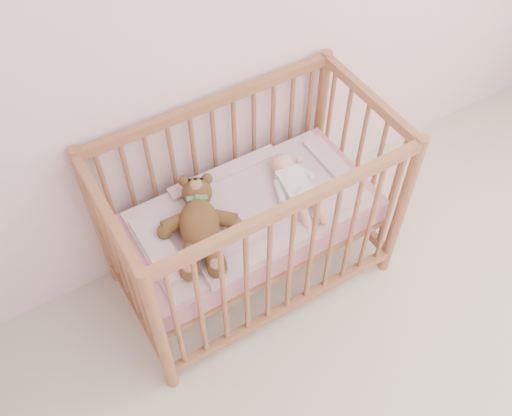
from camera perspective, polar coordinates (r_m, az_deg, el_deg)
crib at (r=2.78m, az=-0.53°, el=-0.86°), size 1.36×0.76×1.00m
mattress at (r=2.79m, az=-0.53°, el=-1.05°), size 1.22×0.62×0.13m
blanket at (r=2.74m, az=-0.54°, el=-0.09°), size 1.10×0.58×0.06m
baby at (r=2.75m, az=3.86°, el=2.57°), size 0.30×0.52×0.12m
teddy_bear at (r=2.58m, az=-5.66°, el=-1.70°), size 0.60×0.69×0.16m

